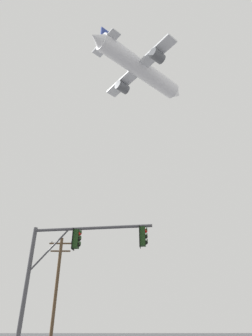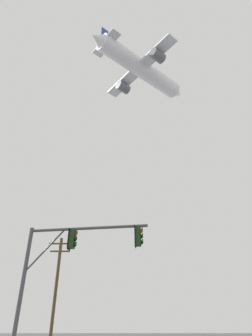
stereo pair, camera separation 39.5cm
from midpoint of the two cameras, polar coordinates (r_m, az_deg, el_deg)
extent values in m
cylinder|color=#4C4C51|center=(14.97, -20.67, -22.74)|extent=(0.20, 0.20, 6.18)
cylinder|color=#4C4C51|center=(14.46, -7.71, -12.07)|extent=(5.97, 1.06, 0.15)
cylinder|color=#4C4C51|center=(14.89, -16.13, -15.75)|extent=(1.86, 0.36, 2.07)
cube|color=#193814|center=(13.86, 2.59, -13.81)|extent=(0.31, 0.36, 0.90)
cylinder|color=#193814|center=(14.01, 2.54, -11.80)|extent=(0.05, 0.05, 0.12)
cube|color=black|center=(13.87, 2.00, -13.83)|extent=(0.09, 0.46, 1.04)
sphere|color=red|center=(13.92, 3.17, -12.71)|extent=(0.20, 0.20, 0.20)
cylinder|color=#193814|center=(13.94, 3.44, -12.46)|extent=(0.07, 0.21, 0.21)
sphere|color=black|center=(13.85, 3.20, -13.82)|extent=(0.20, 0.20, 0.20)
cylinder|color=#193814|center=(13.86, 3.47, -13.57)|extent=(0.07, 0.21, 0.21)
sphere|color=black|center=(13.77, 3.24, -14.94)|extent=(0.20, 0.20, 0.20)
cylinder|color=#193814|center=(13.78, 3.51, -14.68)|extent=(0.07, 0.21, 0.21)
cube|color=#193814|center=(14.53, -10.92, -14.07)|extent=(0.31, 0.36, 0.90)
cylinder|color=#193814|center=(14.67, -10.73, -12.15)|extent=(0.05, 0.05, 0.12)
cube|color=black|center=(14.58, -11.46, -14.06)|extent=(0.09, 0.46, 1.04)
sphere|color=red|center=(14.56, -10.26, -13.05)|extent=(0.20, 0.20, 0.20)
cylinder|color=#193814|center=(14.56, -9.99, -12.82)|extent=(0.07, 0.21, 0.21)
sphere|color=black|center=(14.49, -10.36, -14.11)|extent=(0.20, 0.20, 0.20)
cylinder|color=#193814|center=(14.48, -10.09, -13.88)|extent=(0.07, 0.21, 0.21)
sphere|color=black|center=(14.42, -10.46, -15.18)|extent=(0.20, 0.20, 0.20)
cylinder|color=#193814|center=(14.41, -10.19, -14.95)|extent=(0.07, 0.21, 0.21)
cylinder|color=brown|center=(26.88, -14.53, -22.91)|extent=(0.28, 0.28, 8.91)
cube|color=brown|center=(27.55, -13.48, -14.76)|extent=(2.20, 0.12, 0.12)
cube|color=brown|center=(27.39, -13.65, -16.17)|extent=(1.80, 0.12, 0.12)
cylinder|color=gray|center=(27.79, -15.32, -14.39)|extent=(0.10, 0.10, 0.18)
cylinder|color=gray|center=(27.40, -11.55, -14.62)|extent=(0.10, 0.10, 0.18)
cylinder|color=white|center=(61.98, 2.75, 19.62)|extent=(17.79, 15.46, 3.57)
cone|color=white|center=(67.78, 9.96, 14.78)|extent=(4.04, 4.17, 3.39)
cone|color=white|center=(57.80, -6.18, 24.87)|extent=(3.64, 3.76, 3.03)
cube|color=silver|center=(61.32, 2.36, 19.55)|extent=(13.89, 16.22, 0.40)
cylinder|color=#595B60|center=(63.25, -0.97, 16.15)|extent=(3.34, 3.25, 2.01)
cylinder|color=#595B60|center=(58.14, 6.16, 21.80)|extent=(3.34, 3.25, 2.01)
cube|color=navy|center=(60.15, -4.05, 24.88)|extent=(2.58, 2.18, 4.23)
cube|color=silver|center=(58.73, -4.30, 24.04)|extent=(5.79, 6.45, 0.22)
camera|label=1|loc=(0.20, -90.40, 0.23)|focal=29.85mm
camera|label=2|loc=(0.20, 89.60, -0.23)|focal=29.85mm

